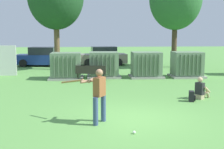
{
  "coord_description": "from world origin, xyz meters",
  "views": [
    {
      "loc": [
        -1.51,
        -9.5,
        2.88
      ],
      "look_at": [
        -0.47,
        3.5,
        1.0
      ],
      "focal_mm": 47.47,
      "sensor_mm": 36.0,
      "label": 1
    }
  ],
  "objects": [
    {
      "name": "transformer_mid_east",
      "position": [
        2.15,
        8.96,
        0.79
      ],
      "size": [
        2.1,
        1.7,
        1.62
      ],
      "color": "#9E9B93",
      "rests_on": "ground"
    },
    {
      "name": "parked_car_leftmost",
      "position": [
        -5.46,
        15.97,
        0.75
      ],
      "size": [
        4.37,
        2.28,
        1.62
      ],
      "color": "navy",
      "rests_on": "ground"
    },
    {
      "name": "seated_spectator",
      "position": [
        3.35,
        2.76,
        0.38
      ],
      "size": [
        0.78,
        0.69,
        0.96
      ],
      "color": "tan",
      "rests_on": "ground"
    },
    {
      "name": "sports_ball",
      "position": [
        -0.24,
        -1.47,
        0.04
      ],
      "size": [
        0.09,
        0.09,
        0.09
      ],
      "primitive_type": "sphere",
      "color": "white",
      "rests_on": "ground"
    },
    {
      "name": "parked_car_left_of_center",
      "position": [
        -0.28,
        16.24,
        0.75
      ],
      "size": [
        4.34,
        2.21,
        1.62
      ],
      "color": "gray",
      "rests_on": "ground"
    },
    {
      "name": "ground_plane",
      "position": [
        0.0,
        0.0,
        0.0
      ],
      "size": [
        96.0,
        96.0,
        0.0
      ],
      "primitive_type": "plane",
      "color": "#5B9947"
    },
    {
      "name": "backpack",
      "position": [
        2.77,
        2.28,
        0.21
      ],
      "size": [
        0.32,
        0.36,
        0.44
      ],
      "color": "black",
      "rests_on": "ground"
    },
    {
      "name": "transformer_mid_west",
      "position": [
        -0.55,
        9.21,
        0.79
      ],
      "size": [
        2.1,
        1.7,
        1.62
      ],
      "color": "#9E9B93",
      "rests_on": "ground"
    },
    {
      "name": "park_bench",
      "position": [
        -1.38,
        7.92,
        0.54
      ],
      "size": [
        1.84,
        0.7,
        0.92
      ],
      "color": "#2D2823",
      "rests_on": "ground"
    },
    {
      "name": "transformer_east",
      "position": [
        4.77,
        8.88,
        0.79
      ],
      "size": [
        2.1,
        1.7,
        1.62
      ],
      "color": "#9E9B93",
      "rests_on": "ground"
    },
    {
      "name": "transformer_west",
      "position": [
        -2.89,
        8.78,
        0.79
      ],
      "size": [
        2.1,
        1.7,
        1.62
      ],
      "color": "#9E9B93",
      "rests_on": "ground"
    },
    {
      "name": "batter",
      "position": [
        -1.23,
        -0.35,
        0.98
      ],
      "size": [
        1.47,
        1.11,
        1.74
      ],
      "color": "#384C75",
      "rests_on": "ground"
    }
  ]
}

